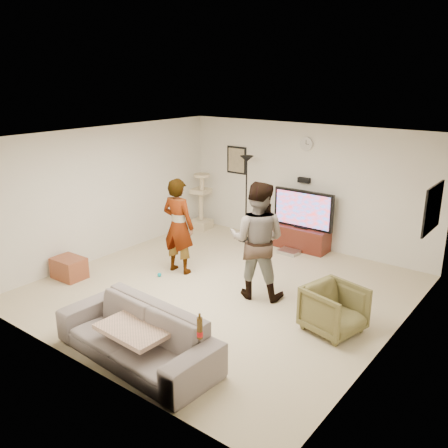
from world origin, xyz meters
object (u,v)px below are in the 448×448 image
Objects in this scene: person_left at (178,226)px; side_table at (69,268)px; sofa at (137,335)px; cat_tree at (201,201)px; beer_bottle at (200,328)px; armchair at (334,309)px; person_right at (257,240)px; tv at (303,209)px; tv_stand at (302,238)px; floor_lamp at (246,199)px.

side_table is at bearing 41.08° from person_left.
person_left is 2.03m from side_table.
side_table is at bearing 163.84° from sofa.
cat_tree is at bearing 89.84° from side_table.
side_table is (-0.01, -3.57, -0.47)m from cat_tree.
cat_tree is 5.20× the size of beer_bottle.
beer_bottle is 3.99m from side_table.
armchair reaches higher than sofa.
person_left is at bearing 46.28° from side_table.
person_right is (1.64, 0.02, 0.08)m from person_left.
cat_tree is at bearing -55.51° from person_right.
tv is at bearing 105.39° from beer_bottle.
cat_tree is at bearing 129.93° from beer_bottle.
side_table is (-3.82, 0.99, -0.60)m from beer_bottle.
person_left reaches higher than beer_bottle.
sofa is at bearing 66.20° from person_right.
side_table is at bearing 117.50° from armchair.
beer_bottle is 0.34× the size of armchair.
person_right reaches higher than side_table.
side_table is at bearing -123.77° from tv_stand.
person_left is (-1.19, -2.37, 0.02)m from tv.
beer_bottle reaches higher than tv_stand.
tv_stand is at bearing 56.23° from side_table.
beer_bottle is at bearing -50.07° from cat_tree.
person_left is at bearing 98.42° from armchair.
armchair is at bearing 169.78° from person_left.
armchair is at bearing -53.90° from tv.
person_right is 2.48m from sofa.
side_table is at bearing -110.47° from floor_lamp.
cat_tree is at bearing 177.14° from floor_lamp.
armchair is at bearing -37.27° from floor_lamp.
cat_tree is 5.08m from armchair.
tv is at bearing -98.47° from person_right.
tv reaches higher than armchair.
armchair is at bearing 73.46° from beer_bottle.
sofa is at bearing -86.70° from tv.
person_right is 3.38× the size of side_table.
side_table is (-2.79, 0.99, -0.14)m from sofa.
cat_tree reaches higher than beer_bottle.
tv is at bearing 96.64° from sofa.
cat_tree is at bearing -175.56° from tv_stand.
beer_bottle is (0.85, -2.40, -0.15)m from person_right.
floor_lamp is 5.15m from beer_bottle.
floor_lamp is at bearing -167.89° from tv.
floor_lamp is at bearing -2.86° from cat_tree.
person_right is (1.66, -2.09, 0.03)m from floor_lamp.
floor_lamp reaches higher than sofa.
cat_tree reaches higher than tv.
person_left is at bearing -58.86° from cat_tree.
floor_lamp is 1.39× the size of cat_tree.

